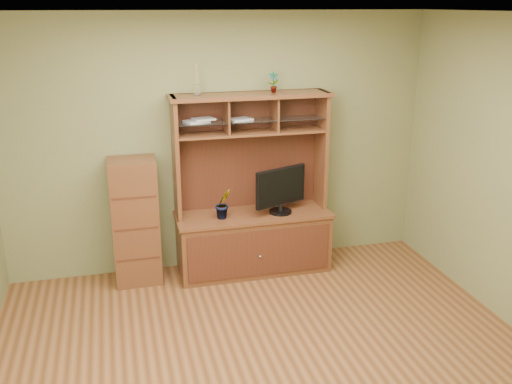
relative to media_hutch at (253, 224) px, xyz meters
name	(u,v)px	position (x,y,z in m)	size (l,w,h in m)	color
room	(272,206)	(-0.29, -1.73, 0.83)	(4.54, 4.04, 2.74)	#553018
media_hutch	(253,224)	(0.00, 0.00, 0.00)	(1.66, 0.61, 1.90)	#4A2915
monitor	(281,190)	(0.28, -0.08, 0.39)	(0.59, 0.27, 0.49)	black
orchid_plant	(223,204)	(-0.33, -0.08, 0.28)	(0.17, 0.14, 0.31)	#325C1F
top_plant	(273,82)	(0.24, 0.08, 1.48)	(0.11, 0.08, 0.21)	#3B6322
reed_diffuser	(197,83)	(-0.54, 0.08, 1.50)	(0.06, 0.06, 0.31)	silver
magazines	(213,120)	(-0.39, 0.08, 1.13)	(0.71, 0.24, 0.04)	#B6B6BB
side_cabinet	(135,221)	(-1.22, 0.04, 0.13)	(0.46, 0.42, 1.30)	#4A2915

